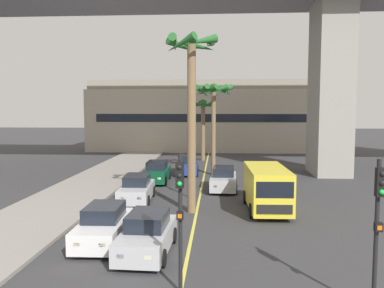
{
  "coord_description": "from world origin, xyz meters",
  "views": [
    {
      "loc": [
        1.1,
        -3.03,
        5.52
      ],
      "look_at": [
        0.0,
        14.0,
        4.0
      ],
      "focal_mm": 37.3,
      "sensor_mm": 36.0,
      "label": 1
    }
  ],
  "objects_px": {
    "car_queue_front": "(223,179)",
    "delivery_van": "(267,187)",
    "palm_tree_mid_median": "(214,99)",
    "car_queue_second": "(147,235)",
    "car_queue_fourth": "(137,189)",
    "traffic_light_right_far_corner": "(378,215)",
    "palm_tree_near_median": "(203,113)",
    "traffic_light_median_far": "(191,155)",
    "palm_tree_far_median": "(191,82)",
    "car_queue_sixth": "(157,172)",
    "traffic_light_median_near": "(180,204)",
    "car_queue_third": "(104,226)",
    "car_queue_fifth": "(187,165)"
  },
  "relations": [
    {
      "from": "palm_tree_far_median",
      "to": "delivery_van",
      "type": "bearing_deg",
      "value": 8.74
    },
    {
      "from": "car_queue_fourth",
      "to": "delivery_van",
      "type": "xyz_separation_m",
      "value": [
        7.46,
        -1.75,
        0.57
      ]
    },
    {
      "from": "car_queue_third",
      "to": "car_queue_fourth",
      "type": "bearing_deg",
      "value": 91.2
    },
    {
      "from": "palm_tree_near_median",
      "to": "delivery_van",
      "type": "bearing_deg",
      "value": -78.51
    },
    {
      "from": "car_queue_front",
      "to": "car_queue_third",
      "type": "relative_size",
      "value": 1.0
    },
    {
      "from": "car_queue_second",
      "to": "palm_tree_mid_median",
      "type": "distance_m",
      "value": 19.21
    },
    {
      "from": "car_queue_third",
      "to": "traffic_light_median_near",
      "type": "bearing_deg",
      "value": -50.36
    },
    {
      "from": "delivery_van",
      "to": "palm_tree_near_median",
      "type": "bearing_deg",
      "value": 101.49
    },
    {
      "from": "car_queue_front",
      "to": "traffic_light_right_far_corner",
      "type": "relative_size",
      "value": 0.99
    },
    {
      "from": "palm_tree_mid_median",
      "to": "palm_tree_far_median",
      "type": "distance_m",
      "value": 12.17
    },
    {
      "from": "traffic_light_right_far_corner",
      "to": "car_queue_fifth",
      "type": "bearing_deg",
      "value": 106.67
    },
    {
      "from": "car_queue_fourth",
      "to": "palm_tree_mid_median",
      "type": "bearing_deg",
      "value": 65.34
    },
    {
      "from": "car_queue_second",
      "to": "delivery_van",
      "type": "xyz_separation_m",
      "value": [
        5.31,
        6.73,
        0.57
      ]
    },
    {
      "from": "car_queue_fourth",
      "to": "car_queue_second",
      "type": "bearing_deg",
      "value": -75.8
    },
    {
      "from": "car_queue_sixth",
      "to": "traffic_light_median_far",
      "type": "xyz_separation_m",
      "value": [
        2.92,
        -5.3,
        1.99
      ]
    },
    {
      "from": "delivery_van",
      "to": "traffic_light_right_far_corner",
      "type": "bearing_deg",
      "value": -81.58
    },
    {
      "from": "car_queue_second",
      "to": "traffic_light_median_near",
      "type": "xyz_separation_m",
      "value": [
        1.57,
        -3.26,
        1.99
      ]
    },
    {
      "from": "car_queue_third",
      "to": "traffic_light_median_far",
      "type": "xyz_separation_m",
      "value": [
        3.0,
        8.42,
        1.99
      ]
    },
    {
      "from": "car_queue_second",
      "to": "traffic_light_right_far_corner",
      "type": "xyz_separation_m",
      "value": [
        6.91,
        -4.07,
        1.99
      ]
    },
    {
      "from": "car_queue_fifth",
      "to": "palm_tree_near_median",
      "type": "bearing_deg",
      "value": 83.77
    },
    {
      "from": "car_queue_second",
      "to": "traffic_light_median_far",
      "type": "relative_size",
      "value": 0.99
    },
    {
      "from": "traffic_light_right_far_corner",
      "to": "palm_tree_near_median",
      "type": "distance_m",
      "value": 32.21
    },
    {
      "from": "delivery_van",
      "to": "palm_tree_mid_median",
      "type": "xyz_separation_m",
      "value": [
        -2.99,
        11.49,
        5.03
      ]
    },
    {
      "from": "car_queue_front",
      "to": "car_queue_sixth",
      "type": "xyz_separation_m",
      "value": [
        -4.98,
        2.62,
        0.0
      ]
    },
    {
      "from": "delivery_van",
      "to": "car_queue_fourth",
      "type": "bearing_deg",
      "value": 166.76
    },
    {
      "from": "traffic_light_median_far",
      "to": "palm_tree_far_median",
      "type": "bearing_deg",
      "value": -85.4
    },
    {
      "from": "car_queue_fourth",
      "to": "palm_tree_mid_median",
      "type": "height_order",
      "value": "palm_tree_mid_median"
    },
    {
      "from": "car_queue_sixth",
      "to": "delivery_van",
      "type": "relative_size",
      "value": 0.78
    },
    {
      "from": "traffic_light_median_near",
      "to": "palm_tree_far_median",
      "type": "relative_size",
      "value": 0.45
    },
    {
      "from": "car_queue_second",
      "to": "palm_tree_near_median",
      "type": "bearing_deg",
      "value": 87.74
    },
    {
      "from": "car_queue_third",
      "to": "car_queue_fifth",
      "type": "xyz_separation_m",
      "value": [
        2.11,
        17.58,
        0.0
      ]
    },
    {
      "from": "car_queue_second",
      "to": "palm_tree_far_median",
      "type": "height_order",
      "value": "palm_tree_far_median"
    },
    {
      "from": "palm_tree_mid_median",
      "to": "traffic_light_median_far",
      "type": "bearing_deg",
      "value": -98.52
    },
    {
      "from": "car_queue_third",
      "to": "palm_tree_far_median",
      "type": "xyz_separation_m",
      "value": [
        3.27,
        5.07,
        6.19
      ]
    },
    {
      "from": "traffic_light_median_far",
      "to": "palm_tree_far_median",
      "type": "height_order",
      "value": "palm_tree_far_median"
    },
    {
      "from": "car_queue_front",
      "to": "palm_tree_mid_median",
      "type": "relative_size",
      "value": 0.55
    },
    {
      "from": "palm_tree_mid_median",
      "to": "car_queue_second",
      "type": "bearing_deg",
      "value": -97.27
    },
    {
      "from": "car_queue_fourth",
      "to": "car_queue_third",
      "type": "bearing_deg",
      "value": -88.8
    },
    {
      "from": "palm_tree_near_median",
      "to": "palm_tree_mid_median",
      "type": "xyz_separation_m",
      "value": [
        1.24,
        -9.3,
        1.29
      ]
    },
    {
      "from": "car_queue_fourth",
      "to": "traffic_light_median_near",
      "type": "distance_m",
      "value": 12.48
    },
    {
      "from": "delivery_van",
      "to": "car_queue_third",
      "type": "bearing_deg",
      "value": -142.07
    },
    {
      "from": "car_queue_sixth",
      "to": "traffic_light_right_far_corner",
      "type": "bearing_deg",
      "value": -64.89
    },
    {
      "from": "car_queue_third",
      "to": "delivery_van",
      "type": "xyz_separation_m",
      "value": [
        7.3,
        5.69,
        0.57
      ]
    },
    {
      "from": "traffic_light_median_near",
      "to": "car_queue_second",
      "type": "bearing_deg",
      "value": 115.73
    },
    {
      "from": "car_queue_fourth",
      "to": "car_queue_sixth",
      "type": "xyz_separation_m",
      "value": [
        0.24,
        6.27,
        0.0
      ]
    },
    {
      "from": "car_queue_front",
      "to": "delivery_van",
      "type": "height_order",
      "value": "delivery_van"
    },
    {
      "from": "car_queue_second",
      "to": "car_queue_fourth",
      "type": "xyz_separation_m",
      "value": [
        -2.15,
        8.49,
        0.0
      ]
    },
    {
      "from": "car_queue_fifth",
      "to": "palm_tree_mid_median",
      "type": "bearing_deg",
      "value": -10.15
    },
    {
      "from": "traffic_light_right_far_corner",
      "to": "palm_tree_near_median",
      "type": "height_order",
      "value": "palm_tree_near_median"
    },
    {
      "from": "traffic_light_right_far_corner",
      "to": "palm_tree_far_median",
      "type": "relative_size",
      "value": 0.45
    }
  ]
}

